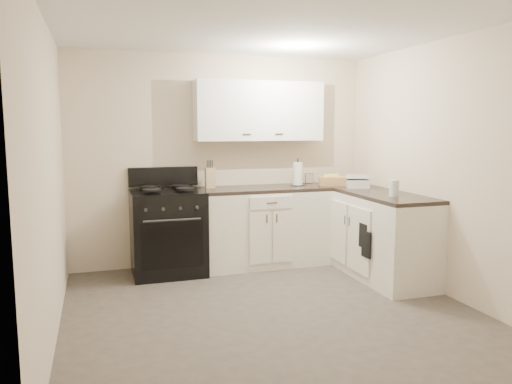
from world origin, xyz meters
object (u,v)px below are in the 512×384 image
object	(u,v)px
knife_block	(210,178)
stove	(168,234)
wicker_basket	(332,181)
countertop_grill	(358,184)
paper_towel	(298,174)

from	to	relation	value
knife_block	stove	bearing A→B (deg)	-164.45
wicker_basket	countertop_grill	bearing A→B (deg)	-57.69
paper_towel	wicker_basket	size ratio (longest dim) A/B	0.88
stove	paper_towel	bearing A→B (deg)	2.52
knife_block	wicker_basket	xyz separation A→B (m)	(1.49, -0.19, -0.06)
countertop_grill	knife_block	bearing A→B (deg)	-172.44
knife_block	paper_towel	size ratio (longest dim) A/B	0.84
knife_block	wicker_basket	distance (m)	1.50
paper_towel	wicker_basket	distance (m)	0.44
knife_block	wicker_basket	size ratio (longest dim) A/B	0.74
countertop_grill	stove	bearing A→B (deg)	-164.96
paper_towel	countertop_grill	size ratio (longest dim) A/B	1.09
knife_block	countertop_grill	xyz separation A→B (m)	(1.68, -0.49, -0.07)
stove	knife_block	size ratio (longest dim) A/B	4.08
stove	countertop_grill	distance (m)	2.29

